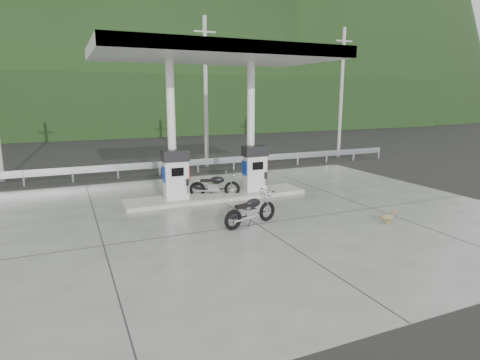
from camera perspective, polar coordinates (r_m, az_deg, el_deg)
name	(u,v)px	position (r m, az deg, el deg)	size (l,w,h in m)	color
ground	(244,216)	(13.25, 0.55, -5.15)	(160.00, 160.00, 0.00)	black
forecourt_apron	(244,216)	(13.25, 0.55, -5.11)	(18.00, 14.00, 0.02)	#63635E
pump_island	(217,196)	(15.46, -3.26, -2.34)	(7.00, 1.40, 0.15)	gray
gas_pump_left	(176,175)	(14.78, -9.12, 0.75)	(0.95, 0.55, 1.80)	silver
gas_pump_right	(255,168)	(15.87, 2.12, 1.65)	(0.95, 0.55, 1.80)	silver
canopy_column_left	(172,130)	(14.95, -9.71, 7.05)	(0.30, 0.30, 5.00)	white
canopy_column_right	(251,127)	(16.02, 1.54, 7.52)	(0.30, 0.30, 5.00)	white
canopy_roof	(216,54)	(15.07, -3.50, 17.51)	(8.50, 5.00, 0.40)	silver
guardrail	(179,160)	(20.48, -8.68, 2.80)	(26.00, 0.16, 1.42)	#A1A3A9
road	(164,164)	(23.95, -10.82, 2.31)	(60.00, 7.00, 0.01)	black
utility_pole_b	(206,94)	(22.26, -4.90, 12.10)	(0.22, 0.22, 8.00)	gray
utility_pole_c	(341,94)	(26.57, 14.20, 11.74)	(0.22, 0.22, 8.00)	gray
tree_band	(119,105)	(41.89, -16.81, 10.12)	(80.00, 6.00, 6.00)	black
forested_hills	(97,120)	(71.85, -19.70, 8.03)	(100.00, 40.00, 140.00)	black
motorcycle_left	(215,186)	(15.60, -3.62, -0.84)	(1.84, 0.58, 0.87)	black
motorcycle_right	(251,211)	(12.18, 1.54, -4.44)	(1.86, 0.59, 0.88)	black
duck	(387,218)	(13.23, 20.19, -5.04)	(0.49, 0.14, 0.36)	brown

